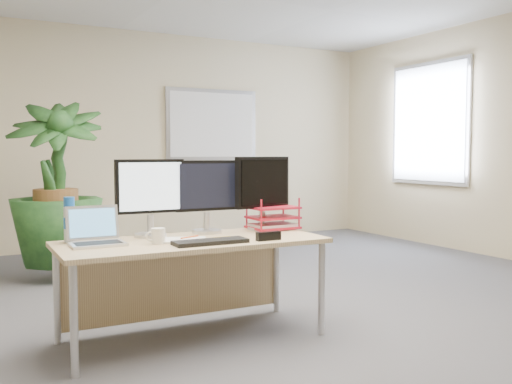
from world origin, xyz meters
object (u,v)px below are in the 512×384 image
desk (187,258)px  laptop (95,235)px  floor_plant (56,200)px  monitor_left (150,192)px  monitor_right (207,191)px

desk → laptop: (-0.57, 0.03, 0.19)m
floor_plant → desk: bearing=-77.0°
monitor_left → monitor_right: size_ratio=1.02×
desk → monitor_right: monitor_right is taller
floor_plant → monitor_right: 2.04m
floor_plant → monitor_right: floor_plant is taller
desk → floor_plant: floor_plant is taller
monitor_left → monitor_right: (0.39, -0.01, -0.01)m
monitor_left → desk: bearing=-42.3°
desk → monitor_left: (-0.19, 0.17, 0.42)m
desk → monitor_left: size_ratio=3.30×
floor_plant → laptop: floor_plant is taller
desk → floor_plant: 2.14m
desk → monitor_right: (0.21, 0.16, 0.41)m
floor_plant → laptop: 2.04m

